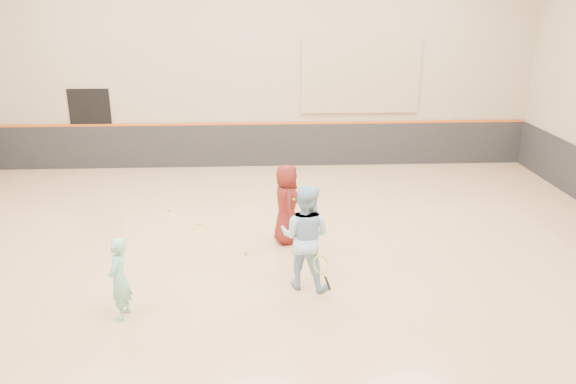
{
  "coord_description": "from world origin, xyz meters",
  "views": [
    {
      "loc": [
        0.08,
        -9.21,
        4.5
      ],
      "look_at": [
        0.56,
        0.4,
        1.15
      ],
      "focal_mm": 35.0,
      "sensor_mm": 36.0,
      "label": 1
    }
  ],
  "objects_px": {
    "girl": "(119,279)",
    "spare_racket": "(198,225)",
    "young_man": "(287,204)",
    "instructor": "(305,237)"
  },
  "relations": [
    {
      "from": "girl",
      "to": "spare_racket",
      "type": "bearing_deg",
      "value": 175.27
    },
    {
      "from": "young_man",
      "to": "spare_racket",
      "type": "distance_m",
      "value": 2.08
    },
    {
      "from": "young_man",
      "to": "spare_racket",
      "type": "height_order",
      "value": "young_man"
    },
    {
      "from": "spare_racket",
      "to": "instructor",
      "type": "bearing_deg",
      "value": -51.88
    },
    {
      "from": "instructor",
      "to": "spare_racket",
      "type": "xyz_separation_m",
      "value": [
        -2.0,
        2.55,
        -0.81
      ]
    },
    {
      "from": "spare_racket",
      "to": "girl",
      "type": "bearing_deg",
      "value": -102.85
    },
    {
      "from": "girl",
      "to": "instructor",
      "type": "distance_m",
      "value": 2.91
    },
    {
      "from": "girl",
      "to": "young_man",
      "type": "distance_m",
      "value": 3.65
    },
    {
      "from": "instructor",
      "to": "young_man",
      "type": "bearing_deg",
      "value": -61.53
    },
    {
      "from": "girl",
      "to": "instructor",
      "type": "relative_size",
      "value": 0.72
    }
  ]
}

